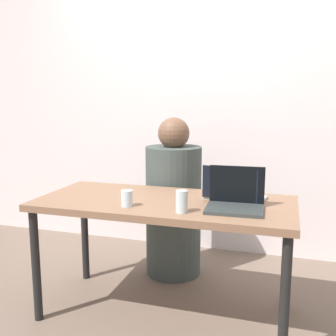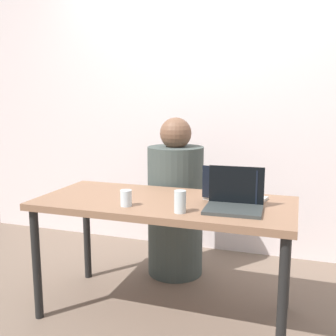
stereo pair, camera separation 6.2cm
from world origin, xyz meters
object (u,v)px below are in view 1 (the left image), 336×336
object	(u,v)px
laptop_front_right	(235,200)
water_glass_left	(127,199)
person_at_center	(173,206)
laptop_back_right	(234,193)
water_glass_right	(182,203)

from	to	relation	value
laptop_front_right	water_glass_left	size ratio (longest dim) A/B	3.44
person_at_center	laptop_back_right	world-z (taller)	person_at_center
laptop_front_right	laptop_back_right	size ratio (longest dim) A/B	0.84
laptop_front_right	person_at_center	bearing A→B (deg)	127.16
laptop_back_right	laptop_front_right	bearing A→B (deg)	113.16
laptop_back_right	water_glass_left	bearing A→B (deg)	41.48
laptop_back_right	person_at_center	bearing A→B (deg)	-30.54
laptop_front_right	water_glass_right	xyz separation A→B (m)	(-0.26, -0.15, 0.00)
water_glass_left	water_glass_right	distance (m)	0.32
water_glass_left	water_glass_right	size ratio (longest dim) A/B	0.76
laptop_back_right	water_glass_right	bearing A→B (deg)	68.27
laptop_back_right	water_glass_right	xyz separation A→B (m)	(-0.22, -0.33, 0.01)
person_at_center	laptop_back_right	xyz separation A→B (m)	(0.50, -0.47, 0.24)
laptop_front_right	water_glass_right	distance (m)	0.30
person_at_center	laptop_back_right	bearing A→B (deg)	127.73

